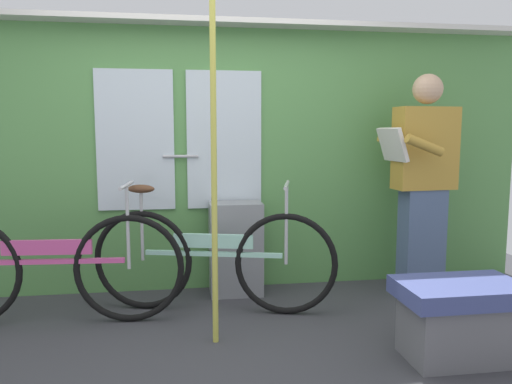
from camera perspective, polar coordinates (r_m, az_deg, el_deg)
The scene contains 8 objects.
ground_plane at distance 3.17m, azimuth -4.30°, elevation -17.68°, with size 6.43×4.05×0.04m, color #38383D.
train_door_wall at distance 4.10m, azimuth -5.86°, elevation 4.52°, with size 5.43×0.28×2.15m.
bicycle_near_door at distance 3.63m, azimuth -5.01°, elevation -7.60°, with size 1.72×0.59×0.94m.
bicycle_leaning_behind at distance 3.66m, azimuth -22.74°, elevation -7.88°, with size 1.81×0.44×0.95m.
passenger_reading_newspaper at distance 4.11m, azimuth 18.47°, elevation 1.28°, with size 0.59×0.52×1.73m.
trash_bin_by_wall at distance 4.01m, azimuth -2.33°, elevation -6.42°, with size 0.41×0.28×0.74m, color gray.
handrail_pole at distance 2.99m, azimuth -4.80°, elevation 2.24°, with size 0.04×0.04×2.11m, color #C6C14C.
bench_seat_corner at distance 3.15m, azimuth 22.16°, elevation -13.20°, with size 0.70×0.44×0.45m.
Camera 1 is at (-0.21, -2.87, 1.31)m, focal length 35.12 mm.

